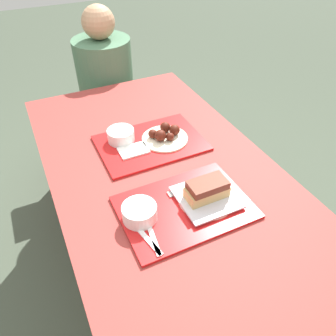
% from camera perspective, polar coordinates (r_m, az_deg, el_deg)
% --- Properties ---
extents(ground_plane, '(12.00, 12.00, 0.00)m').
position_cam_1_polar(ground_plane, '(1.90, -0.11, -18.87)').
color(ground_plane, '#424C3D').
extents(picnic_table, '(0.87, 1.69, 0.78)m').
position_cam_1_polar(picnic_table, '(1.36, -0.14, -4.12)').
color(picnic_table, maroon).
rests_on(picnic_table, ground_plane).
extents(picnic_bench_far, '(0.83, 0.28, 0.48)m').
position_cam_1_polar(picnic_bench_far, '(2.34, -11.52, 7.69)').
color(picnic_bench_far, maroon).
rests_on(picnic_bench_far, ground_plane).
extents(tray_near, '(0.45, 0.32, 0.01)m').
position_cam_1_polar(tray_near, '(1.16, 2.92, -6.84)').
color(tray_near, red).
rests_on(tray_near, picnic_table).
extents(tray_far, '(0.45, 0.32, 0.01)m').
position_cam_1_polar(tray_far, '(1.45, -3.02, 4.35)').
color(tray_far, red).
rests_on(tray_far, picnic_table).
extents(bowl_coleslaw_near, '(0.12, 0.12, 0.05)m').
position_cam_1_polar(bowl_coleslaw_near, '(1.10, -5.00, -7.64)').
color(bowl_coleslaw_near, white).
rests_on(bowl_coleslaw_near, tray_near).
extents(brisket_sandwich_plate, '(0.20, 0.20, 0.09)m').
position_cam_1_polar(brisket_sandwich_plate, '(1.17, 6.76, -4.40)').
color(brisket_sandwich_plate, beige).
rests_on(brisket_sandwich_plate, tray_near).
extents(plastic_fork_near, '(0.05, 0.17, 0.00)m').
position_cam_1_polar(plastic_fork_near, '(1.07, -3.92, -11.93)').
color(plastic_fork_near, white).
rests_on(plastic_fork_near, tray_near).
extents(plastic_knife_near, '(0.04, 0.17, 0.00)m').
position_cam_1_polar(plastic_knife_near, '(1.07, -2.81, -11.54)').
color(plastic_knife_near, white).
rests_on(plastic_knife_near, tray_near).
extents(condiment_packet, '(0.04, 0.03, 0.01)m').
position_cam_1_polar(condiment_packet, '(1.20, 0.84, -4.46)').
color(condiment_packet, '#A59E93').
rests_on(condiment_packet, tray_near).
extents(bowl_coleslaw_far, '(0.12, 0.12, 0.05)m').
position_cam_1_polar(bowl_coleslaw_far, '(1.45, -8.22, 5.76)').
color(bowl_coleslaw_far, white).
rests_on(bowl_coleslaw_far, tray_far).
extents(wings_plate_far, '(0.20, 0.20, 0.06)m').
position_cam_1_polar(wings_plate_far, '(1.46, -0.53, 5.80)').
color(wings_plate_far, beige).
rests_on(wings_plate_far, tray_far).
extents(napkin_far, '(0.12, 0.09, 0.01)m').
position_cam_1_polar(napkin_far, '(1.40, -6.04, 3.07)').
color(napkin_far, white).
rests_on(napkin_far, tray_far).
extents(person_seated_across, '(0.35, 0.35, 0.68)m').
position_cam_1_polar(person_seated_across, '(2.19, -10.94, 16.03)').
color(person_seated_across, '#477051').
rests_on(person_seated_across, picnic_bench_far).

